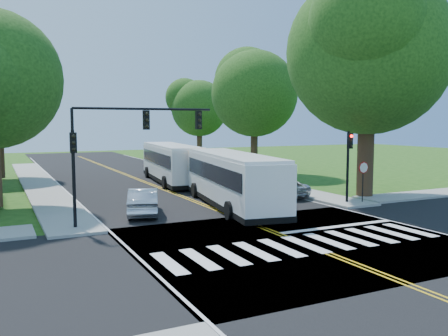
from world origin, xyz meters
TOP-DOWN VIEW (x-y plane):
  - ground at (0.00, 0.00)m, footprint 140.00×140.00m
  - road at (0.00, 18.00)m, footprint 14.00×96.00m
  - cross_road at (0.00, 0.00)m, footprint 60.00×12.00m
  - center_line at (0.00, 22.00)m, footprint 0.36×70.00m
  - edge_line_w at (-6.80, 22.00)m, footprint 0.12×70.00m
  - edge_line_e at (6.80, 22.00)m, footprint 0.12×70.00m
  - crosswalk at (0.00, -0.50)m, footprint 12.60×3.00m
  - stop_bar at (3.50, 1.60)m, footprint 6.60×0.40m
  - sidewalk_nw at (-8.30, 25.00)m, footprint 2.60×40.00m
  - sidewalk_ne at (8.30, 25.00)m, footprint 2.60×40.00m
  - tree_ne_big at (11.00, 8.00)m, footprint 10.80×10.80m
  - tree_east_mid at (11.50, 24.00)m, footprint 8.40×8.40m
  - tree_east_far at (12.50, 40.00)m, footprint 7.20×7.20m
  - signal_nw at (-5.86, 6.43)m, footprint 7.15×0.46m
  - signal_ne at (8.20, 6.44)m, footprint 0.30×0.46m
  - stop_sign at (9.00, 5.98)m, footprint 0.76×0.08m
  - bus_lead at (1.33, 8.83)m, footprint 4.66×12.69m
  - bus_follow at (2.00, 21.51)m, footprint 4.17×12.60m
  - hatchback at (-4.24, 8.68)m, footprint 2.84×4.74m
  - suv at (5.79, 10.77)m, footprint 3.33×4.96m
  - dark_sedan at (5.46, 16.57)m, footprint 1.87×4.54m

SIDE VIEW (x-z plane):
  - ground at x=0.00m, z-range 0.00..0.00m
  - road at x=0.00m, z-range 0.00..0.01m
  - cross_road at x=0.00m, z-range 0.00..0.01m
  - center_line at x=0.00m, z-range 0.01..0.02m
  - edge_line_w at x=-6.80m, z-range 0.01..0.02m
  - edge_line_e at x=6.80m, z-range 0.01..0.02m
  - crosswalk at x=0.00m, z-range 0.01..0.02m
  - stop_bar at x=3.50m, z-range 0.01..0.02m
  - sidewalk_nw at x=-8.30m, z-range 0.00..0.15m
  - sidewalk_ne at x=8.30m, z-range 0.00..0.15m
  - suv at x=5.79m, z-range 0.01..1.28m
  - dark_sedan at x=5.46m, z-range 0.01..1.33m
  - hatchback at x=-4.24m, z-range 0.01..1.49m
  - bus_follow at x=2.00m, z-range 0.10..3.30m
  - bus_lead at x=1.33m, z-range 0.10..3.32m
  - stop_sign at x=9.00m, z-range 0.77..3.30m
  - signal_ne at x=8.20m, z-range 0.76..5.16m
  - signal_nw at x=-5.86m, z-range 1.55..7.21m
  - tree_east_far at x=12.50m, z-range 1.69..12.03m
  - tree_east_mid at x=11.50m, z-range 1.89..13.82m
  - tree_ne_big at x=11.00m, z-range 2.17..17.08m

